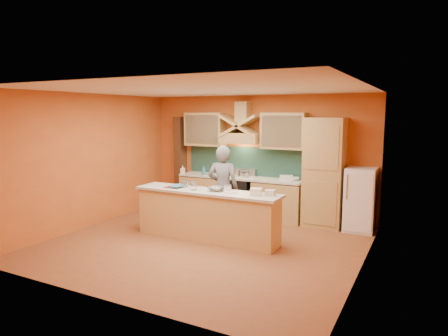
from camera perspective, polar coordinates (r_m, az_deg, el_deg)
The scene contains 36 objects.
floor at distance 7.48m, azimuth -2.92°, elevation -10.81°, with size 5.50×5.00×0.01m, color brown.
ceiling at distance 7.10m, azimuth -3.08°, elevation 11.15°, with size 5.50×5.00×0.01m, color white.
wall_back at distance 9.38m, azimuth 4.75°, elevation 1.76°, with size 5.50×0.02×2.80m, color #C56126.
wall_front at distance 5.18m, azimuth -17.13°, elevation -3.51°, with size 5.50×0.02×2.80m, color #C56126.
wall_left at distance 8.86m, azimuth -18.53°, elevation 1.02°, with size 0.02×5.00×2.80m, color #C56126.
wall_right at distance 6.25m, azimuth 19.35°, elevation -1.72°, with size 0.02×5.00×2.80m, color #C56126.
base_cabinet_left at distance 9.81m, azimuth -2.76°, elevation -3.69°, with size 1.10×0.60×0.86m, color tan.
base_cabinet_right at distance 9.03m, azimuth 7.76°, elevation -4.77°, with size 1.10×0.60×0.86m, color tan.
counter_top at distance 9.29m, azimuth 2.30°, elevation -1.39°, with size 3.00×0.62×0.04m, color beige.
stove at distance 9.38m, azimuth 2.28°, elevation -4.10°, with size 0.60×0.58×0.90m, color black.
backsplash at distance 9.50m, azimuth 3.04°, elevation 0.94°, with size 3.00×0.03×0.70m, color #1A3A30.
range_hood at distance 9.24m, azimuth 2.46°, elevation 4.30°, with size 0.92×0.50×0.24m, color tan.
hood_chimney at distance 9.31m, azimuth 2.74°, elevation 7.90°, with size 0.30×0.30×0.50m, color tan.
upper_cabinet_left at distance 9.76m, azimuth -2.70°, elevation 5.55°, with size 1.00×0.35×0.80m, color tan.
upper_cabinet_right at distance 8.92m, azimuth 8.53°, elevation 5.25°, with size 1.00×0.35×0.80m, color tan.
pantry_column at distance 8.62m, azimuth 14.12°, elevation -0.66°, with size 0.80×0.60×2.30m, color tan.
fridge at distance 8.57m, azimuth 18.90°, elevation -4.29°, with size 0.58×0.60×1.30m, color white.
trim_column_left at distance 10.24m, azimuth -6.24°, elevation 0.84°, with size 0.20×0.30×2.30m, color #472816.
island_body at distance 7.65m, azimuth -2.45°, elevation -6.93°, with size 2.80×0.55×0.88m, color #DBB770.
island_top at distance 7.54m, azimuth -2.47°, elevation -3.40°, with size 2.90×0.62×0.05m, color beige.
person at distance 8.13m, azimuth -0.14°, elevation -2.90°, with size 0.64×0.42×1.75m, color slate.
pot_large at distance 9.35m, azimuth 1.61°, elevation -0.84°, with size 0.23×0.23×0.16m, color silver.
pot_small at distance 9.25m, azimuth 2.98°, elevation -1.00°, with size 0.22×0.22×0.14m, color #BBBCC2.
soap_bottle_a at distance 9.78m, azimuth -5.91°, elevation -0.24°, with size 0.09×0.09×0.20m, color white.
soap_bottle_b at distance 9.55m, azimuth -2.93°, elevation -0.32°, with size 0.09×0.09×0.23m, color #33668E.
bowl_back at distance 8.92m, azimuth 10.01°, elevation -1.54°, with size 0.22×0.22×0.07m, color white.
dish_rack at distance 8.94m, azimuth 8.90°, elevation -1.38°, with size 0.29×0.22×0.10m, color silver.
book_lower at distance 7.96m, azimuth -8.22°, elevation -2.59°, with size 0.21×0.28×0.03m, color #BF4A44.
book_upper at distance 7.95m, azimuth -7.24°, elevation -2.44°, with size 0.24×0.32×0.02m, color #3C6C84.
jar_large at distance 7.59m, azimuth -4.41°, elevation -2.59°, with size 0.14×0.14×0.15m, color white.
jar_small at distance 7.88m, azimuth -5.60°, elevation -2.29°, with size 0.13×0.13×0.12m, color white.
kitchen_scale at distance 7.44m, azimuth 0.52°, elevation -2.95°, with size 0.12×0.12×0.10m, color white.
mixing_bowl at distance 7.48m, azimuth -1.10°, elevation -3.01°, with size 0.31×0.31×0.08m, color silver.
cloth at distance 7.33m, azimuth 0.98°, elevation -3.46°, with size 0.23×0.17×0.02m, color beige.
grocery_bag_a at distance 7.08m, azimuth 4.62°, elevation -3.42°, with size 0.20×0.16×0.13m, color #EAE7C1.
grocery_bag_b at distance 7.09m, azimuth 6.61°, elevation -3.54°, with size 0.17×0.13×0.10m, color beige.
Camera 1 is at (3.59, -6.11, 2.39)m, focal length 32.00 mm.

